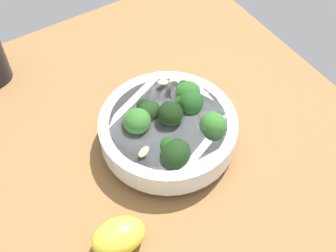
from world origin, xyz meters
The scene contains 3 objects.
ground_plane centered at (0.00, 0.00, -1.80)cm, with size 71.65×71.65×3.59cm, color brown.
bowl_of_broccoli centered at (5.34, -0.11, 3.66)cm, with size 20.44×20.44×8.55cm.
lemon_wedge centered at (-9.01, -10.65, 2.19)cm, with size 7.08×5.00×4.39cm, color yellow.
Camera 1 is at (-16.62, -34.57, 55.41)cm, focal length 47.67 mm.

